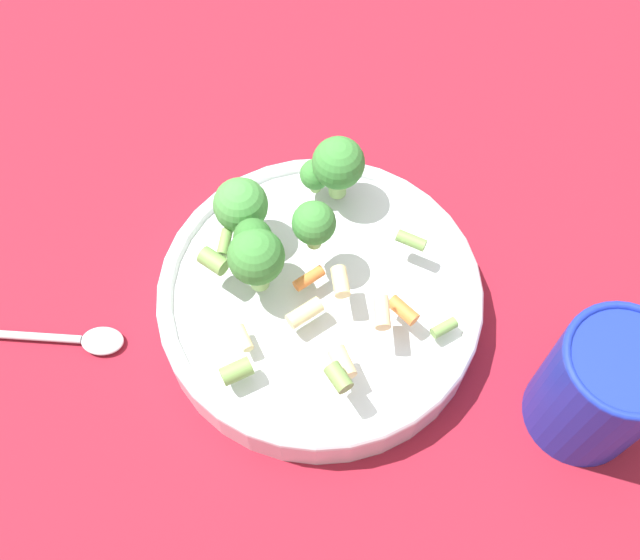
% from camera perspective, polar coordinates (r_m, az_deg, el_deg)
% --- Properties ---
extents(ground_plane, '(3.00, 3.00, 0.00)m').
position_cam_1_polar(ground_plane, '(0.65, 0.00, -2.32)').
color(ground_plane, maroon).
extents(bowl, '(0.27, 0.27, 0.04)m').
position_cam_1_polar(bowl, '(0.63, 0.00, -1.38)').
color(bowl, silver).
rests_on(bowl, ground_plane).
extents(pasta_salad, '(0.20, 0.20, 0.07)m').
position_cam_1_polar(pasta_salad, '(0.60, -2.58, 4.50)').
color(pasta_salad, '#8CB766').
rests_on(pasta_salad, bowl).
extents(cup, '(0.09, 0.09, 0.12)m').
position_cam_1_polar(cup, '(0.59, 20.61, -7.66)').
color(cup, '#192DAD').
rests_on(cup, ground_plane).
extents(spoon, '(0.15, 0.11, 0.01)m').
position_cam_1_polar(spoon, '(0.67, -19.12, -4.22)').
color(spoon, silver).
rests_on(spoon, ground_plane).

